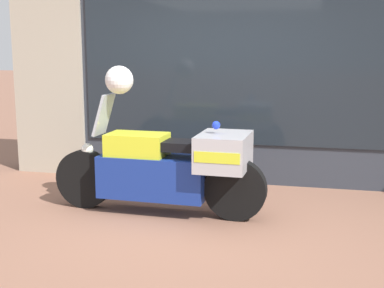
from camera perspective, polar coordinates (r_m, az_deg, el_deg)
name	(u,v)px	position (r m, az deg, el deg)	size (l,w,h in m)	color
ground_plane	(192,224)	(5.75, -0.02, -8.52)	(60.00, 60.00, 0.00)	#8E604C
shop_building	(192,48)	(7.48, 0.05, 10.25)	(6.18, 0.55, 3.66)	#333842
window_display	(257,149)	(7.49, 6.98, -0.57)	(4.65, 0.30, 1.80)	slate
paramedic_motorcycle	(171,166)	(5.92, -2.29, -2.39)	(2.46, 0.73, 1.34)	black
white_helmet	(119,80)	(5.99, -7.77, 6.79)	(0.31, 0.31, 0.31)	white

